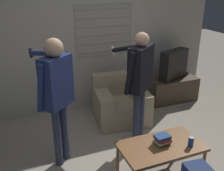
{
  "coord_description": "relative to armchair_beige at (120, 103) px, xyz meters",
  "views": [
    {
      "loc": [
        -1.29,
        -2.5,
        2.33
      ],
      "look_at": [
        -0.06,
        0.53,
        1.0
      ],
      "focal_mm": 42.0,
      "sensor_mm": 36.0,
      "label": 1
    }
  ],
  "objects": [
    {
      "name": "ground_plane",
      "position": [
        -0.4,
        -1.29,
        -0.31
      ],
      "size": [
        16.0,
        16.0,
        0.0
      ],
      "primitive_type": "plane",
      "color": "#B2A893"
    },
    {
      "name": "wall_back",
      "position": [
        -0.39,
        0.74,
        0.97
      ],
      "size": [
        5.2,
        0.08,
        2.55
      ],
      "color": "#BCB7A8",
      "rests_on": "ground_plane"
    },
    {
      "name": "armchair_beige",
      "position": [
        0.0,
        0.0,
        0.0
      ],
      "size": [
        0.98,
        0.9,
        0.79
      ],
      "rotation": [
        0.0,
        0.0,
        3.01
      ],
      "color": "tan",
      "rests_on": "ground_plane"
    },
    {
      "name": "coffee_table",
      "position": [
        -0.11,
        -1.5,
        0.09
      ],
      "size": [
        1.03,
        0.58,
        0.44
      ],
      "color": "brown",
      "rests_on": "ground_plane"
    },
    {
      "name": "tv_stand",
      "position": [
        1.29,
        0.33,
        -0.07
      ],
      "size": [
        1.02,
        0.47,
        0.48
      ],
      "color": "#4C3D2D",
      "rests_on": "ground_plane"
    },
    {
      "name": "tv",
      "position": [
        1.29,
        0.33,
        0.46
      ],
      "size": [
        0.7,
        0.43,
        0.58
      ],
      "rotation": [
        0.0,
        0.0,
        3.52
      ],
      "color": "black",
      "rests_on": "tv_stand"
    },
    {
      "name": "person_left_standing",
      "position": [
        -1.21,
        -0.77,
        0.79
      ],
      "size": [
        0.51,
        0.85,
        1.71
      ],
      "rotation": [
        0.0,
        0.0,
        0.7
      ],
      "color": "#33384C",
      "rests_on": "ground_plane"
    },
    {
      "name": "person_right_standing",
      "position": [
        -0.03,
        -0.72,
        0.76
      ],
      "size": [
        0.53,
        0.86,
        1.68
      ],
      "rotation": [
        0.0,
        0.0,
        0.65
      ],
      "color": "#33384C",
      "rests_on": "ground_plane"
    },
    {
      "name": "book_stack",
      "position": [
        -0.09,
        -1.48,
        0.19
      ],
      "size": [
        0.21,
        0.17,
        0.12
      ],
      "color": "#33754C",
      "rests_on": "coffee_table"
    },
    {
      "name": "soda_can",
      "position": [
        0.21,
        -1.66,
        0.19
      ],
      "size": [
        0.07,
        0.07,
        0.13
      ],
      "color": "#194C9E",
      "rests_on": "coffee_table"
    },
    {
      "name": "spare_remote",
      "position": [
        0.01,
        -1.45,
        0.14
      ],
      "size": [
        0.09,
        0.14,
        0.02
      ],
      "rotation": [
        0.0,
        0.0,
        0.39
      ],
      "color": "white",
      "rests_on": "coffee_table"
    }
  ]
}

